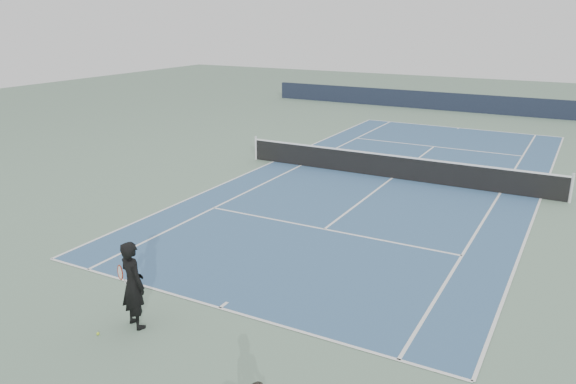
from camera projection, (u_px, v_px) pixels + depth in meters
The scene contains 6 objects.
ground at pixel (392, 178), 22.42m from camera, with size 80.00×80.00×0.00m, color slate.
court_surface at pixel (392, 178), 22.42m from camera, with size 10.97×23.77×0.01m, color #365A81.
tennis_net at pixel (393, 166), 22.27m from camera, with size 12.90×0.10×1.07m.
windscreen_far at pixel (480, 104), 37.21m from camera, with size 30.00×0.25×1.20m, color black.
tennis_player at pixel (133, 284), 11.52m from camera, with size 0.87×0.72×1.90m.
tennis_ball at pixel (98, 334), 11.44m from camera, with size 0.06×0.06×0.06m, color #BADA2C.
Camera 1 is at (6.66, -20.91, 6.24)m, focal length 35.00 mm.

